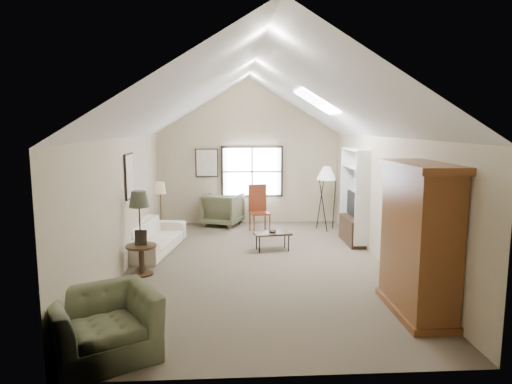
{
  "coord_description": "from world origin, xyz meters",
  "views": [
    {
      "loc": [
        -0.53,
        -8.63,
        2.73
      ],
      "look_at": [
        0.0,
        0.4,
        1.4
      ],
      "focal_mm": 32.0,
      "sensor_mm": 36.0,
      "label": 1
    }
  ],
  "objects": [
    {
      "name": "coffee_table",
      "position": [
        0.4,
        1.07,
        0.2
      ],
      "size": [
        0.85,
        0.56,
        0.41
      ],
      "primitive_type": "cube",
      "rotation": [
        0.0,
        0.0,
        0.16
      ],
      "color": "#362516",
      "rests_on": "ground"
    },
    {
      "name": "armchair_far",
      "position": [
        -0.72,
        3.7,
        0.44
      ],
      "size": [
        1.24,
        1.26,
        0.89
      ],
      "primitive_type": "imported",
      "rotation": [
        0.0,
        0.0,
        2.76
      ],
      "color": "#575D41",
      "rests_on": "ground"
    },
    {
      "name": "side_chair",
      "position": [
        0.24,
        2.8,
        0.61
      ],
      "size": [
        0.56,
        0.56,
        1.22
      ],
      "primitive_type": "cube",
      "rotation": [
        0.0,
        0.0,
        0.21
      ],
      "color": "brown",
      "rests_on": "ground"
    },
    {
      "name": "armoire",
      "position": [
        2.18,
        -2.4,
        1.1
      ],
      "size": [
        0.6,
        1.5,
        2.2
      ],
      "primitive_type": "cube",
      "color": "brown",
      "rests_on": "ground"
    },
    {
      "name": "tan_lamp",
      "position": [
        -2.2,
        2.37,
        0.7
      ],
      "size": [
        0.32,
        0.32,
        1.4
      ],
      "primitive_type": null,
      "rotation": [
        0.0,
        0.0,
        -0.17
      ],
      "color": "tan",
      "rests_on": "ground"
    },
    {
      "name": "media_console",
      "position": [
        2.32,
        1.6,
        0.3
      ],
      "size": [
        0.34,
        1.18,
        0.6
      ],
      "primitive_type": "cube",
      "color": "#382316",
      "rests_on": "ground"
    },
    {
      "name": "side_table",
      "position": [
        -2.15,
        -0.43,
        0.28
      ],
      "size": [
        0.65,
        0.65,
        0.56
      ],
      "primitive_type": "cylinder",
      "rotation": [
        0.0,
        0.0,
        -0.17
      ],
      "color": "#382417",
      "rests_on": "ground"
    },
    {
      "name": "sofa",
      "position": [
        -2.2,
        1.17,
        0.33
      ],
      "size": [
        1.24,
        2.35,
        0.65
      ],
      "primitive_type": "imported",
      "rotation": [
        0.0,
        0.0,
        1.4
      ],
      "color": "beige",
      "rests_on": "ground"
    },
    {
      "name": "tv_panel",
      "position": [
        2.32,
        1.6,
        0.92
      ],
      "size": [
        0.05,
        0.9,
        0.55
      ],
      "primitive_type": "cube",
      "color": "black",
      "rests_on": "media_console"
    },
    {
      "name": "tv_alcove",
      "position": [
        2.34,
        1.6,
        1.15
      ],
      "size": [
        0.32,
        1.3,
        2.1
      ],
      "primitive_type": "cube",
      "color": "white",
      "rests_on": "ground"
    },
    {
      "name": "window",
      "position": [
        0.1,
        3.96,
        1.45
      ],
      "size": [
        1.72,
        0.08,
        1.42
      ],
      "primitive_type": "cube",
      "color": "black",
      "rests_on": "room_shell"
    },
    {
      "name": "bowl",
      "position": [
        0.4,
        1.07,
        0.43
      ],
      "size": [
        0.22,
        0.22,
        0.05
      ],
      "primitive_type": "imported",
      "rotation": [
        0.0,
        0.0,
        0.16
      ],
      "color": "#351E15",
      "rests_on": "coffee_table"
    },
    {
      "name": "room_shell",
      "position": [
        0.0,
        0.0,
        3.21
      ],
      "size": [
        5.01,
        8.01,
        4.0
      ],
      "color": "brown",
      "rests_on": "ground"
    },
    {
      "name": "tripod_lamp",
      "position": [
        1.98,
        2.95,
        0.85
      ],
      "size": [
        0.51,
        0.51,
        1.7
      ],
      "primitive_type": null,
      "rotation": [
        0.0,
        0.0,
        -0.04
      ],
      "color": "silver",
      "rests_on": "ground"
    },
    {
      "name": "armchair_near",
      "position": [
        -2.04,
        -3.45,
        0.39
      ],
      "size": [
        1.57,
        1.51,
        0.78
      ],
      "primitive_type": "imported",
      "rotation": [
        0.0,
        0.0,
        0.51
      ],
      "color": "#555C40",
      "rests_on": "ground"
    },
    {
      "name": "dark_lamp",
      "position": [
        -2.2,
        -0.23,
        0.78
      ],
      "size": [
        0.43,
        0.43,
        1.56
      ],
      "primitive_type": null,
      "rotation": [
        0.0,
        0.0,
        -0.17
      ],
      "color": "#262A1D",
      "rests_on": "ground"
    },
    {
      "name": "skylight",
      "position": [
        1.3,
        0.9,
        3.22
      ],
      "size": [
        0.8,
        1.2,
        0.52
      ],
      "primitive_type": null,
      "color": "white",
      "rests_on": "room_shell"
    },
    {
      "name": "wall_art",
      "position": [
        -1.88,
        1.94,
        1.73
      ],
      "size": [
        1.97,
        3.71,
        0.88
      ],
      "color": "black",
      "rests_on": "room_shell"
    }
  ]
}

